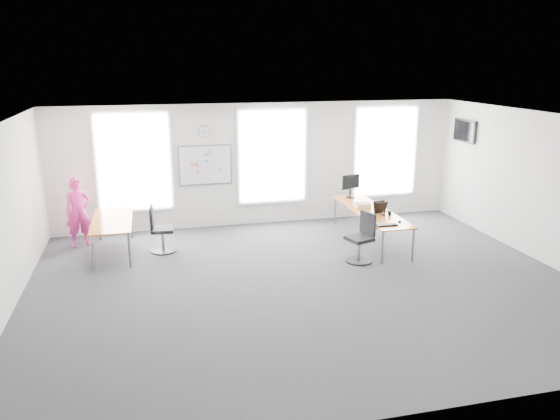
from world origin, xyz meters
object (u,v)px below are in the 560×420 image
object	(u,v)px
desk_right	(371,212)
headphones	(386,213)
desk_left	(112,222)
monitor	(351,184)
chair_right	(362,240)
keyboard	(387,225)
chair_left	(160,232)
person	(78,212)

from	to	relation	value
desk_right	headphones	world-z (taller)	headphones
desk_right	desk_left	xyz separation A→B (m)	(-5.62, 0.57, 0.00)
desk_right	monitor	xyz separation A→B (m)	(-0.04, 1.19, 0.39)
chair_right	keyboard	xyz separation A→B (m)	(0.53, -0.01, 0.29)
desk_left	chair_right	size ratio (longest dim) A/B	1.99
chair_left	headphones	distance (m)	4.89
desk_right	headphones	distance (m)	0.52
person	keyboard	distance (m)	6.66
chair_right	headphones	xyz separation A→B (m)	(0.83, 0.68, 0.33)
keyboard	headphones	world-z (taller)	headphones
desk_left	person	bearing A→B (deg)	137.35
person	monitor	bearing A→B (deg)	-16.38
desk_right	keyboard	size ratio (longest dim) A/B	6.75
keyboard	desk_left	bearing A→B (deg)	163.88
desk_right	desk_left	size ratio (longest dim) A/B	1.46
headphones	monitor	xyz separation A→B (m)	(-0.18, 1.68, 0.29)
monitor	chair_left	bearing A→B (deg)	172.78
headphones	person	bearing A→B (deg)	174.18
desk_left	headphones	world-z (taller)	headphones
desk_right	monitor	size ratio (longest dim) A/B	5.14
chair_left	monitor	size ratio (longest dim) A/B	1.77
person	monitor	size ratio (longest dim) A/B	2.66
chair_left	monitor	world-z (taller)	monitor
chair_right	person	xyz separation A→B (m)	(-5.67, 2.41, 0.32)
keyboard	desk_right	bearing A→B (deg)	84.25
chair_right	headphones	bearing A→B (deg)	111.11
desk_right	headphones	xyz separation A→B (m)	(0.14, -0.49, 0.10)
desk_right	desk_left	distance (m)	5.65
desk_left	chair_left	size ratio (longest dim) A/B	1.99
chair_right	headphones	distance (m)	1.12
keyboard	person	bearing A→B (deg)	160.24
person	chair_right	bearing A→B (deg)	-38.93
desk_right	monitor	world-z (taller)	monitor
desk_right	person	size ratio (longest dim) A/B	1.93
desk_left	chair_right	world-z (taller)	chair_right
chair_left	person	size ratio (longest dim) A/B	0.67
desk_left	desk_right	bearing A→B (deg)	-5.77
chair_left	headphones	xyz separation A→B (m)	(4.80, -0.89, 0.33)
chair_left	keyboard	size ratio (longest dim) A/B	2.33
chair_left	headphones	size ratio (longest dim) A/B	5.22
chair_left	person	xyz separation A→B (m)	(-1.70, 0.84, 0.32)
desk_left	keyboard	world-z (taller)	keyboard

